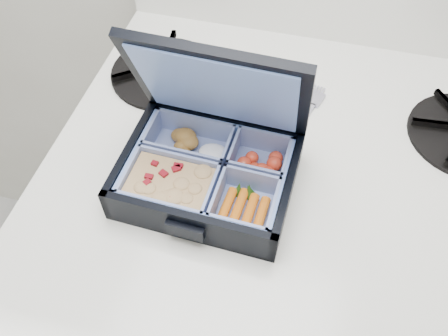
% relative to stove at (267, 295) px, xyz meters
% --- Properties ---
extents(stove, '(0.66, 0.66, 0.99)m').
position_rel_stove_xyz_m(stove, '(0.00, 0.00, 0.00)').
color(stove, white).
rests_on(stove, floor).
extents(bento_box, '(0.22, 0.18, 0.05)m').
position_rel_stove_xyz_m(bento_box, '(-0.10, -0.08, 0.52)').
color(bento_box, black).
rests_on(bento_box, stove).
extents(burner_grate_rear, '(0.22, 0.22, 0.02)m').
position_rel_stove_xyz_m(burner_grate_rear, '(-0.22, 0.11, 0.50)').
color(burner_grate_rear, black).
rests_on(burner_grate_rear, stove).
extents(fork, '(0.08, 0.18, 0.01)m').
position_rel_stove_xyz_m(fork, '(-0.01, 0.03, 0.50)').
color(fork, '#AFABC8').
rests_on(fork, stove).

